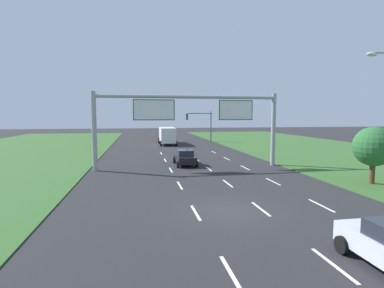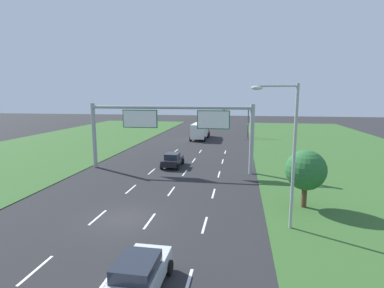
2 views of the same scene
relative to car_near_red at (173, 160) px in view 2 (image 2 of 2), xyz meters
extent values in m
plane|color=#262628|center=(0.09, -14.48, -0.76)|extent=(200.00, 200.00, 0.00)
cube|color=white|center=(-1.66, -20.48, -0.76)|extent=(0.14, 2.40, 0.01)
cube|color=white|center=(-1.66, -14.48, -0.76)|extent=(0.14, 2.40, 0.01)
cube|color=white|center=(-1.66, -8.48, -0.76)|extent=(0.14, 2.40, 0.01)
cube|color=white|center=(-1.66, -2.48, -0.76)|extent=(0.14, 2.40, 0.01)
cube|color=white|center=(-1.66, 3.52, -0.76)|extent=(0.14, 2.40, 0.01)
cube|color=white|center=(-1.66, 9.52, -0.76)|extent=(0.14, 2.40, 0.01)
cube|color=white|center=(1.84, -20.48, -0.76)|extent=(0.14, 2.40, 0.01)
cube|color=white|center=(1.84, -14.48, -0.76)|extent=(0.14, 2.40, 0.01)
cube|color=white|center=(1.84, -8.48, -0.76)|extent=(0.14, 2.40, 0.01)
cube|color=white|center=(1.84, -2.48, -0.76)|extent=(0.14, 2.40, 0.01)
cube|color=white|center=(1.84, 3.52, -0.76)|extent=(0.14, 2.40, 0.01)
cube|color=white|center=(1.84, 9.52, -0.76)|extent=(0.14, 2.40, 0.01)
cube|color=white|center=(5.34, -20.48, -0.76)|extent=(0.14, 2.40, 0.01)
cube|color=white|center=(5.34, -14.48, -0.76)|extent=(0.14, 2.40, 0.01)
cube|color=white|center=(5.34, -8.48, -0.76)|extent=(0.14, 2.40, 0.01)
cube|color=white|center=(5.34, -2.48, -0.76)|extent=(0.14, 2.40, 0.01)
cube|color=white|center=(5.34, 3.52, -0.76)|extent=(0.14, 2.40, 0.01)
cube|color=white|center=(5.34, 9.52, -0.76)|extent=(0.14, 2.40, 0.01)
cube|color=black|center=(0.00, 0.03, -0.13)|extent=(1.75, 4.00, 0.64)
cube|color=#232833|center=(0.00, -0.10, 0.48)|extent=(1.45, 1.82, 0.57)
cylinder|color=black|center=(-0.90, 1.47, -0.44)|extent=(0.22, 0.64, 0.64)
cylinder|color=black|center=(0.89, 1.48, -0.44)|extent=(0.22, 0.64, 0.64)
cylinder|color=black|center=(-0.89, -1.42, -0.44)|extent=(0.22, 0.64, 0.64)
cylinder|color=black|center=(0.90, -1.41, -0.44)|extent=(0.22, 0.64, 0.64)
cube|color=silver|center=(3.51, -21.45, -0.08)|extent=(1.76, 4.39, 0.72)
cube|color=#232833|center=(3.51, -21.47, 0.54)|extent=(1.54, 1.95, 0.54)
cylinder|color=black|center=(2.65, -19.80, -0.44)|extent=(0.23, 0.64, 0.64)
cylinder|color=black|center=(4.41, -19.82, -0.44)|extent=(0.23, 0.64, 0.64)
cube|color=#B21E19|center=(0.23, 25.04, 0.79)|extent=(2.22, 2.12, 2.20)
cube|color=silver|center=(0.19, 20.80, 0.89)|extent=(2.42, 6.11, 2.40)
cylinder|color=black|center=(-0.90, 25.55, -0.31)|extent=(0.29, 0.90, 0.90)
cylinder|color=black|center=(1.36, 25.53, -0.31)|extent=(0.29, 0.90, 0.90)
cylinder|color=black|center=(-1.00, 23.25, -0.31)|extent=(0.29, 0.90, 0.90)
cylinder|color=black|center=(1.42, 23.23, -0.31)|extent=(0.29, 0.90, 0.90)
cylinder|color=black|center=(-1.05, 18.37, -0.31)|extent=(0.29, 0.90, 0.90)
cylinder|color=black|center=(1.37, 18.34, -0.31)|extent=(0.29, 0.90, 0.90)
cylinder|color=#9EA0A5|center=(-8.31, -1.63, 2.74)|extent=(0.44, 0.44, 7.00)
cylinder|color=#9EA0A5|center=(8.49, -1.63, 2.74)|extent=(0.44, 0.44, 7.00)
cylinder|color=#9EA0A5|center=(0.09, -1.63, 5.84)|extent=(16.80, 0.32, 0.32)
cube|color=#0C5B28|center=(-3.06, -1.63, 4.64)|extent=(3.74, 0.12, 1.88)
cube|color=white|center=(-3.06, -1.70, 4.64)|extent=(3.58, 0.01, 1.72)
cube|color=#0C5B28|center=(4.64, -1.63, 4.64)|extent=(3.30, 0.12, 1.88)
cube|color=white|center=(4.64, -1.70, 4.64)|extent=(3.14, 0.01, 1.72)
cylinder|color=#47494F|center=(8.73, 25.15, 2.04)|extent=(0.20, 0.20, 5.60)
cylinder|color=#47494F|center=(6.48, 25.15, 4.49)|extent=(4.50, 0.14, 0.14)
cube|color=black|center=(4.23, 25.15, 3.84)|extent=(0.32, 0.36, 1.10)
sphere|color=red|center=(4.23, 24.95, 4.21)|extent=(0.22, 0.22, 0.22)
sphere|color=orange|center=(4.23, 24.95, 3.84)|extent=(0.22, 0.22, 0.22)
sphere|color=green|center=(4.23, 24.95, 3.47)|extent=(0.22, 0.22, 0.22)
cylinder|color=#9EA0A5|center=(10.42, -14.18, 3.49)|extent=(0.18, 0.18, 8.50)
cylinder|color=#9EA0A5|center=(9.32, -14.18, 7.59)|extent=(2.20, 0.10, 0.10)
ellipsoid|color=silver|center=(8.22, -14.18, 7.49)|extent=(0.64, 0.32, 0.24)
cylinder|color=#513823|center=(11.88, -10.54, 0.08)|extent=(0.36, 0.36, 1.68)
sphere|color=#286331|center=(11.88, -10.54, 1.97)|extent=(2.79, 2.79, 2.79)
camera|label=1|loc=(-4.41, -28.98, 4.17)|focal=28.00mm
camera|label=2|loc=(7.35, -31.65, 7.08)|focal=28.00mm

